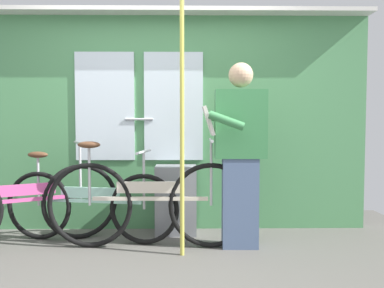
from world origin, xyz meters
name	(u,v)px	position (x,y,z in m)	size (l,w,h in m)	color
ground_plane	(150,270)	(0.00, 0.00, -0.02)	(5.27, 3.91, 0.04)	#56544F
train_door_wall	(158,117)	(-0.01, 1.15, 1.17)	(4.27, 0.28, 2.23)	#4C8C56
bicycle_near_door	(149,203)	(-0.04, 0.49, 0.40)	(1.83, 0.44, 0.96)	black
bicycle_leaning_behind	(89,204)	(-0.62, 0.67, 0.35)	(1.66, 0.47, 0.86)	black
bicycle_by_pole	(22,204)	(-1.18, 0.54, 0.38)	(1.57, 0.84, 0.93)	black
passenger_reading_newspaper	(239,151)	(0.74, 0.50, 0.86)	(0.56, 0.48, 1.63)	slate
trash_bin_by_wall	(176,200)	(0.18, 0.94, 0.34)	(0.40, 0.28, 0.68)	gray
handrail_pole	(182,124)	(0.25, 0.29, 1.10)	(0.04, 0.04, 2.19)	#C6C14C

